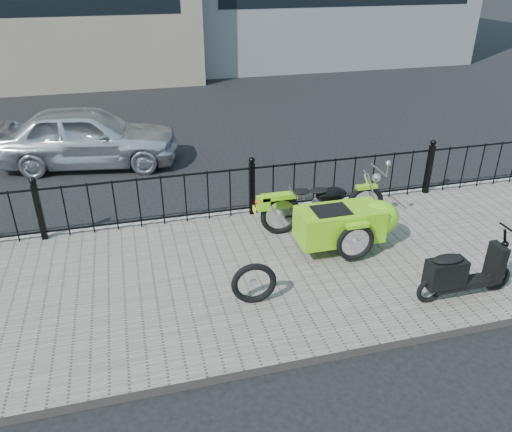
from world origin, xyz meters
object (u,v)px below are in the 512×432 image
object	(u,v)px
sedan_car	(88,136)
motorcycle_sidecar	(346,218)
spare_tire	(254,283)
scooter	(460,274)

from	to	relation	value
sedan_car	motorcycle_sidecar	bearing A→B (deg)	-131.38
spare_tire	sedan_car	world-z (taller)	sedan_car
scooter	sedan_car	size ratio (longest dim) A/B	0.36
motorcycle_sidecar	scooter	bearing A→B (deg)	-62.03
motorcycle_sidecar	spare_tire	world-z (taller)	motorcycle_sidecar
motorcycle_sidecar	sedan_car	xyz separation A→B (m)	(-4.01, 4.97, 0.08)
motorcycle_sidecar	spare_tire	size ratio (longest dim) A/B	3.77
motorcycle_sidecar	scooter	distance (m)	1.90
motorcycle_sidecar	spare_tire	distance (m)	2.09
scooter	motorcycle_sidecar	bearing A→B (deg)	117.97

